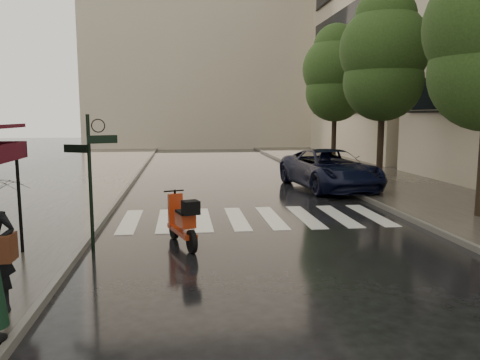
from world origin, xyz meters
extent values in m
plane|color=black|center=(0.00, 0.00, 0.00)|extent=(120.00, 120.00, 0.00)
cube|color=#38332D|center=(-4.50, 12.00, 0.06)|extent=(6.00, 60.00, 0.12)
cube|color=#38332D|center=(10.25, 12.00, 0.06)|extent=(5.50, 60.00, 0.12)
cube|color=#595651|center=(-1.45, 12.00, 0.07)|extent=(0.12, 60.00, 0.16)
cube|color=#595651|center=(7.45, 12.00, 0.07)|extent=(0.12, 60.00, 0.16)
cube|color=silver|center=(-0.70, 6.00, 0.01)|extent=(0.50, 3.20, 0.01)
cube|color=silver|center=(0.35, 6.00, 0.01)|extent=(0.50, 3.20, 0.01)
cube|color=silver|center=(1.40, 6.00, 0.01)|extent=(0.50, 3.20, 0.01)
cube|color=silver|center=(2.45, 6.00, 0.01)|extent=(0.50, 3.20, 0.01)
cube|color=silver|center=(3.50, 6.00, 0.01)|extent=(0.50, 3.20, 0.01)
cube|color=silver|center=(4.55, 6.00, 0.01)|extent=(0.50, 3.20, 0.01)
cube|color=silver|center=(5.60, 6.00, 0.01)|extent=(0.50, 3.20, 0.01)
cube|color=silver|center=(6.65, 6.00, 0.01)|extent=(0.50, 3.20, 0.01)
cylinder|color=black|center=(-2.65, 2.75, 1.29)|extent=(0.07, 0.07, 2.35)
cylinder|color=black|center=(-1.20, 3.00, 1.55)|extent=(0.08, 0.08, 3.10)
cube|color=black|center=(-0.90, 3.00, 2.55)|extent=(0.62, 0.26, 0.18)
cube|color=black|center=(-1.48, 3.00, 2.35)|extent=(0.56, 0.29, 0.18)
cube|color=#BBAA8F|center=(16.50, 26.00, 9.25)|extent=(8.00, 16.00, 18.50)
cube|color=#BBAA8F|center=(3.00, 38.00, 10.00)|extent=(22.00, 6.00, 20.00)
cylinder|color=black|center=(9.50, 12.00, 2.36)|extent=(0.28, 0.28, 4.48)
sphere|color=#1C3312|center=(9.50, 12.00, 4.52)|extent=(3.40, 3.40, 3.40)
sphere|color=#1C3312|center=(9.50, 12.00, 5.88)|extent=(3.80, 3.80, 3.80)
sphere|color=#1C3312|center=(9.50, 12.00, 7.16)|extent=(2.60, 2.60, 2.60)
cylinder|color=black|center=(9.70, 19.00, 2.30)|extent=(0.28, 0.28, 4.37)
sphere|color=#1C3312|center=(9.70, 19.00, 4.41)|extent=(3.40, 3.40, 3.40)
sphere|color=#1C3312|center=(9.70, 19.00, 5.74)|extent=(3.80, 3.80, 3.80)
sphere|color=#1C3312|center=(9.70, 19.00, 6.98)|extent=(2.60, 2.60, 2.60)
cube|color=#522816|center=(-1.75, -0.50, 1.12)|extent=(0.16, 0.36, 0.41)
cylinder|color=black|center=(1.03, 2.61, 0.26)|extent=(0.27, 0.53, 0.52)
cylinder|color=black|center=(0.61, 3.91, 0.26)|extent=(0.27, 0.53, 0.52)
cube|color=#9C290E|center=(0.81, 3.29, 0.35)|extent=(0.73, 1.45, 0.11)
cube|color=#9C290E|center=(0.89, 3.03, 0.68)|extent=(0.50, 0.67, 0.31)
cube|color=#9C290E|center=(0.66, 3.75, 0.77)|extent=(0.37, 0.23, 0.82)
cylinder|color=black|center=(0.62, 3.86, 1.22)|extent=(0.49, 0.19, 0.04)
cube|color=black|center=(1.02, 2.64, 1.04)|extent=(0.43, 0.42, 0.31)
imported|color=black|center=(7.00, 11.29, 0.83)|extent=(3.40, 6.22, 1.65)
camera|label=1|loc=(0.86, -7.65, 3.07)|focal=35.00mm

